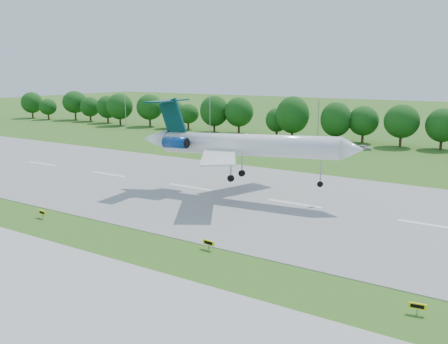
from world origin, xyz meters
TOP-DOWN VIEW (x-y plane):
  - ground at (0.00, 0.00)m, footprint 600.00×600.00m
  - runway at (0.00, 25.00)m, footprint 400.00×45.00m
  - taxiway at (0.00, -18.00)m, footprint 400.00×23.00m
  - tree_line at (0.00, 92.00)m, footprint 288.40×8.40m
  - light_poles at (-2.50, 82.00)m, footprint 175.90×0.25m
  - airliner at (-10.21, 24.76)m, footprint 37.85×27.40m
  - taxi_sign_left at (-26.20, -0.79)m, footprint 1.58×0.37m
  - taxi_sign_centre at (0.17, 1.66)m, footprint 1.61×0.35m
  - taxi_sign_right at (23.72, -1.43)m, footprint 1.46×0.40m
  - service_vehicle_a at (-43.38, 84.70)m, footprint 4.18×1.51m
  - service_vehicle_b at (-7.45, 82.38)m, footprint 4.21×2.76m

SIDE VIEW (x-z plane):
  - ground at x=0.00m, z-range 0.00..0.00m
  - runway at x=0.00m, z-range 0.00..0.08m
  - taxiway at x=0.00m, z-range 0.00..0.08m
  - service_vehicle_b at x=-7.45m, z-range 0.00..1.33m
  - service_vehicle_a at x=-43.38m, z-range 0.00..1.37m
  - taxi_sign_right at x=23.72m, z-range 0.24..1.26m
  - taxi_sign_left at x=-26.20m, z-range 0.26..1.37m
  - taxi_sign_centre at x=0.17m, z-range 0.27..1.39m
  - tree_line at x=0.00m, z-range 0.99..11.39m
  - light_poles at x=-2.50m, z-range 0.24..12.43m
  - airliner at x=-10.21m, z-range 2.18..15.00m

